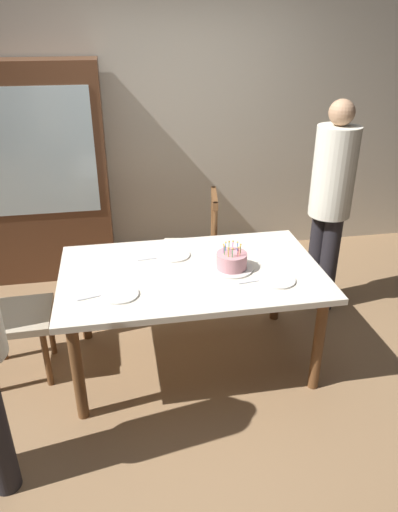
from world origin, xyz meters
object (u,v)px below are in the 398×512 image
(dining_table, at_px, (191,281))
(chair_spindle_back, at_px, (193,251))
(plate_near_guest, at_px, (278,280))
(person_guest, at_px, (331,197))
(plate_far_side, at_px, (174,255))
(chair_upholstered, at_px, (0,307))
(birthday_cake, at_px, (232,262))
(plate_near_celebrant, at_px, (120,294))
(china_cabinet, at_px, (44,175))

(dining_table, relative_size, chair_spindle_back, 1.78)
(plate_near_guest, bearing_deg, chair_spindle_back, 108.72)
(dining_table, bearing_deg, person_guest, 25.03)
(plate_far_side, bearing_deg, plate_near_guest, -37.82)
(plate_near_guest, xyz_separation_m, chair_spindle_back, (-0.36, 1.05, -0.27))
(plate_near_guest, distance_m, chair_upholstered, 1.78)
(birthday_cake, xyz_separation_m, plate_far_side, (-0.34, 0.26, -0.05))
(chair_upholstered, bearing_deg, dining_table, -3.72)
(birthday_cake, xyz_separation_m, chair_upholstered, (-1.49, 0.11, -0.25))
(chair_spindle_back, distance_m, chair_upholstered, 1.57)
(plate_near_celebrant, distance_m, plate_near_guest, 0.97)
(chair_spindle_back, xyz_separation_m, person_guest, (1.03, -0.28, 0.50))
(birthday_cake, height_order, chair_spindle_back, chair_spindle_back)
(plate_near_guest, height_order, china_cabinet, china_cabinet)
(chair_upholstered, bearing_deg, china_cabinet, 83.24)
(birthday_cake, bearing_deg, person_guest, 32.20)
(plate_near_guest, height_order, chair_upholstered, chair_upholstered)
(person_guest, bearing_deg, plate_far_side, -165.77)
(plate_near_celebrant, xyz_separation_m, plate_near_guest, (0.97, 0.00, 0.00))
(dining_table, relative_size, person_guest, 1.00)
(birthday_cake, xyz_separation_m, plate_near_celebrant, (-0.72, -0.20, -0.05))
(plate_far_side, bearing_deg, birthday_cake, -36.74)
(person_guest, relative_size, china_cabinet, 0.89)
(plate_far_side, relative_size, chair_upholstered, 0.23)
(plate_near_celebrant, bearing_deg, dining_table, 26.29)
(birthday_cake, distance_m, plate_near_guest, 0.32)
(dining_table, height_order, chair_upholstered, chair_upholstered)
(plate_far_side, height_order, plate_near_guest, same)
(dining_table, bearing_deg, chair_spindle_back, 79.74)
(plate_far_side, relative_size, china_cabinet, 0.12)
(chair_upholstered, height_order, china_cabinet, china_cabinet)
(plate_near_guest, bearing_deg, china_cabinet, 131.20)
(dining_table, xyz_separation_m, plate_near_guest, (0.51, -0.23, 0.09))
(dining_table, height_order, plate_near_guest, plate_near_guest)
(dining_table, bearing_deg, china_cabinet, 124.19)
(plate_far_side, height_order, china_cabinet, china_cabinet)
(dining_table, height_order, china_cabinet, china_cabinet)
(birthday_cake, relative_size, plate_near_guest, 1.27)
(plate_near_guest, relative_size, chair_upholstered, 0.23)
(birthday_cake, distance_m, person_guest, 1.10)
(plate_near_celebrant, distance_m, chair_spindle_back, 1.25)
(plate_near_celebrant, bearing_deg, chair_spindle_back, 59.80)
(dining_table, relative_size, chair_upholstered, 1.78)
(china_cabinet, bearing_deg, plate_near_guest, -48.80)
(plate_near_guest, height_order, chair_spindle_back, chair_spindle_back)
(dining_table, distance_m, birthday_cake, 0.29)
(plate_near_celebrant, relative_size, plate_near_guest, 1.00)
(plate_far_side, distance_m, plate_near_guest, 0.75)
(dining_table, distance_m, plate_far_side, 0.26)
(dining_table, relative_size, china_cabinet, 0.89)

